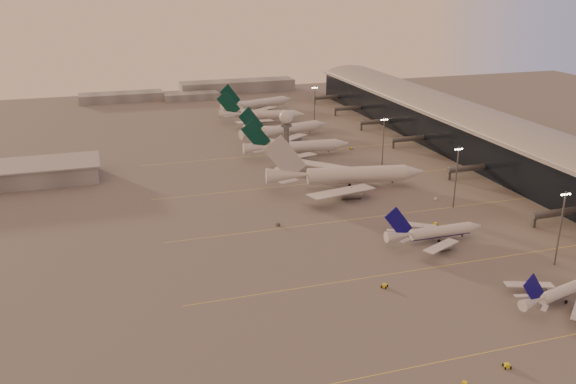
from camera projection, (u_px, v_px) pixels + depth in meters
name	position (u px, v px, depth m)	size (l,w,h in m)	color
ground	(391.00, 291.00, 179.60)	(700.00, 700.00, 0.00)	#5A5858
taxiway_markings	(396.00, 213.00, 238.38)	(180.00, 185.25, 0.02)	#EBD753
terminal	(488.00, 138.00, 305.49)	(57.00, 362.00, 23.04)	black
hangar	(4.00, 175.00, 269.81)	(82.00, 27.00, 8.50)	slate
radar_tower	(286.00, 128.00, 281.70)	(6.40, 6.40, 31.10)	#525459
mast_a	(561.00, 225.00, 191.42)	(3.60, 0.56, 25.00)	#525459
mast_b	(456.00, 175.00, 239.95)	(3.60, 0.56, 25.00)	#525459
mast_c	(383.00, 141.00, 287.91)	(3.60, 0.56, 25.00)	#525459
mast_d	(315.00, 105.00, 368.15)	(3.60, 0.56, 25.00)	#525459
distant_horizon	(204.00, 90.00, 470.95)	(165.00, 37.50, 9.00)	slate
narrowbody_near	(559.00, 294.00, 172.59)	(32.21, 25.41, 12.78)	silver
narrowbody_mid	(434.00, 234.00, 211.76)	(38.14, 30.49, 14.92)	silver
widebody_white	(346.00, 178.00, 265.21)	(70.19, 55.77, 24.87)	silver
greentail_a	(297.00, 149.00, 312.09)	(56.55, 45.54, 20.53)	silver
greentail_b	(285.00, 132.00, 346.19)	(56.27, 44.89, 20.84)	silver
greentail_c	(262.00, 117.00, 383.59)	(53.93, 43.03, 19.96)	silver
greentail_d	(258.00, 105.00, 416.55)	(55.01, 43.76, 20.62)	silver
gsv_truck_a	(466.00, 381.00, 138.17)	(5.97, 4.70, 2.31)	yellow
gsv_tug_near	(507.00, 366.00, 144.45)	(2.98, 4.14, 1.07)	yellow
gsv_tug_mid	(384.00, 286.00, 181.50)	(4.23, 4.35, 1.09)	yellow
gsv_truck_b	(437.00, 222.00, 226.22)	(6.44, 3.53, 2.46)	yellow
gsv_truck_c	(279.00, 223.00, 226.23)	(6.00, 4.99, 2.35)	#4E5153
gsv_catering_b	(436.00, 196.00, 251.72)	(4.83, 2.62, 3.80)	white
gsv_tug_far	(327.00, 175.00, 281.23)	(4.42, 4.11, 1.09)	white
gsv_tug_hangar	(351.00, 148.00, 325.21)	(3.50, 2.59, 0.89)	yellow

